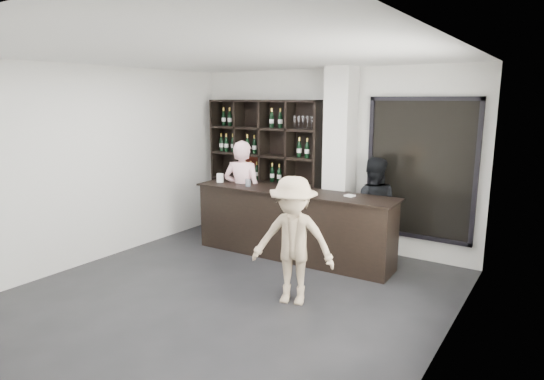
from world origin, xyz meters
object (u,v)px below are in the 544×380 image
Objects in this scene: taster_black at (372,208)px; customer at (293,241)px; tasting_counter at (292,224)px; taster_pink at (242,193)px; wine_shelf at (264,168)px.

taster_black is 1.02× the size of customer.
taster_black reaches higher than tasting_counter.
tasting_counter is 1.60m from customer.
taster_pink reaches higher than tasting_counter.
wine_shelf is 0.79m from taster_pink.
taster_black reaches higher than customer.
tasting_counter is (1.07, -0.82, -0.67)m from wine_shelf.
wine_shelf is at bearing -103.40° from taster_pink.
tasting_counter is 1.24m from taster_black.
wine_shelf is 1.37× the size of taster_pink.
wine_shelf reaches higher than customer.
taster_pink reaches higher than customer.
customer is at bearing -60.68° from tasting_counter.
taster_pink reaches higher than taster_black.
tasting_counter is 1.09m from taster_pink.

